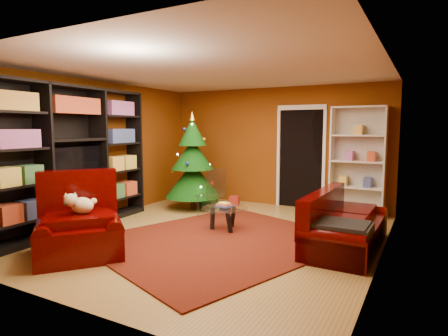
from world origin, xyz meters
The scene contains 18 objects.
floor centered at (0.00, 0.00, -0.03)m, with size 5.00×5.50×0.05m, color olive.
ceiling centered at (0.00, 0.00, 2.62)m, with size 5.00×5.50×0.05m, color silver.
wall_back centered at (0.00, 2.77, 1.30)m, with size 5.00×0.05×2.60m, color #75380C.
wall_left centered at (-2.52, 0.00, 1.30)m, with size 0.05×5.50×2.60m, color #75380C.
wall_right centered at (2.52, 0.00, 1.30)m, with size 0.05×5.50×2.60m, color #75380C.
doorway centered at (0.60, 2.73, 1.05)m, with size 1.06×0.60×2.16m, color black, non-canonical shape.
rug centered at (0.26, -0.23, 0.01)m, with size 2.98×3.48×0.02m, color #53180C.
media_unit centered at (-2.27, -0.76, 1.21)m, with size 0.48×3.15×2.41m, color black, non-canonical shape.
christmas_tree centered at (-1.38, 1.54, 1.00)m, with size 1.16×1.16×2.07m, color #0A3C0B, non-canonical shape.
gift_box_teal centered at (-1.47, 2.23, 0.15)m, with size 0.31×0.31×0.31m, color #246B7F.
gift_box_green centered at (-1.04, 1.69, 0.13)m, with size 0.26×0.26×0.26m, color #256E3D.
gift_box_red centered at (-0.74, 2.24, 0.10)m, with size 0.21×0.21×0.21m, color #A12319.
white_bookshelf centered at (1.79, 2.57, 1.07)m, with size 1.01×0.37×2.19m, color white, non-canonical shape.
armchair centered at (-1.07, -1.69, 0.46)m, with size 1.16×1.16×0.91m, color #2E0000, non-canonical shape.
dog centered at (-1.08, -1.62, 0.68)m, with size 0.40×0.30×0.30m, color beige, non-canonical shape.
sofa centered at (2.02, 0.36, 0.41)m, with size 1.92×0.87×0.83m, color #2E0000, non-canonical shape.
coffee_table centered at (0.05, 0.34, 0.20)m, with size 0.77×0.77×0.48m, color gray, non-canonical shape.
acrylic_chair centered at (-0.65, 1.05, 0.42)m, with size 0.43×0.47×0.84m, color #66605B, non-canonical shape.
Camera 1 is at (2.98, -5.06, 1.72)m, focal length 30.00 mm.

